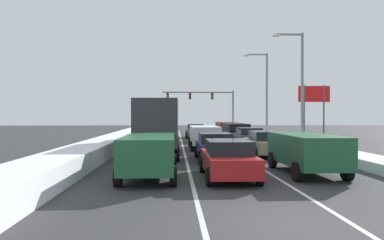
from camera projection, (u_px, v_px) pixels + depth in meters
ground_plane at (206, 149)px, 26.37m from camera, size 120.30×120.30×0.00m
lane_stripe_between_right_lane_and_center_lane at (221, 143)px, 31.07m from camera, size 0.14×50.89×0.01m
lane_stripe_between_center_lane_and_left_lane at (182, 144)px, 30.91m from camera, size 0.14×50.89×0.01m
snow_bank_right_shoulder at (280, 140)px, 31.33m from camera, size 1.89×50.89×0.48m
snow_bank_left_shoulder at (121, 139)px, 30.64m from camera, size 2.05×50.89×0.89m
suv_green_right_lane_nearest at (306, 150)px, 15.00m from camera, size 2.16×4.90×1.67m
sedan_tan_right_lane_second at (265, 143)px, 21.58m from camera, size 2.00×4.50×1.51m
sedan_charcoal_right_lane_third at (248, 137)px, 27.71m from camera, size 2.00×4.50×1.51m
suv_black_right_lane_fourth at (236, 130)px, 34.55m from camera, size 2.16×4.90×1.67m
suv_maroon_right_lane_fifth at (226, 128)px, 40.49m from camera, size 2.16×4.90×1.67m
sedan_red_center_lane_nearest at (228, 159)px, 13.93m from camera, size 2.00×4.50×1.51m
sedan_navy_center_lane_second at (215, 146)px, 19.45m from camera, size 2.00×4.50×1.51m
suv_white_center_lane_third at (204, 135)px, 25.94m from camera, size 2.16×4.90×1.67m
sedan_silver_center_lane_fourth at (201, 134)px, 33.09m from camera, size 2.00×4.50×1.51m
sedan_gray_center_lane_fifth at (195, 131)px, 38.74m from camera, size 2.00×4.50×1.51m
suv_green_left_lane_nearest at (149, 152)px, 13.98m from camera, size 2.16×4.90×1.67m
box_truck_left_lane_second at (158, 125)px, 21.26m from camera, size 2.53×7.20×3.36m
suv_charcoal_left_lane_third at (164, 133)px, 29.48m from camera, size 2.16×4.90×1.67m
sedan_black_left_lane_fourth at (163, 132)px, 36.19m from camera, size 2.00×4.50×1.51m
suv_maroon_left_lane_fifth at (165, 127)px, 42.50m from camera, size 2.16×4.90×1.67m
traffic_light_gantry at (208, 100)px, 54.15m from camera, size 10.94×0.47×6.20m
street_lamp_right_near at (298, 79)px, 28.98m from camera, size 2.66×0.36×9.21m
street_lamp_right_mid at (264, 88)px, 38.20m from camera, size 2.66×0.36×9.14m
roadside_sign_right at (314, 100)px, 35.48m from camera, size 3.20×0.16×5.50m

